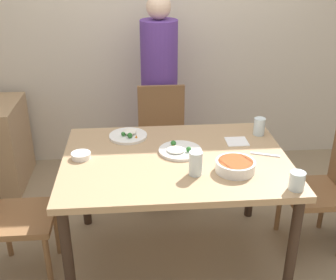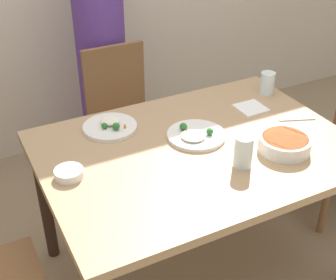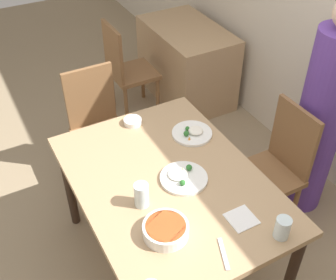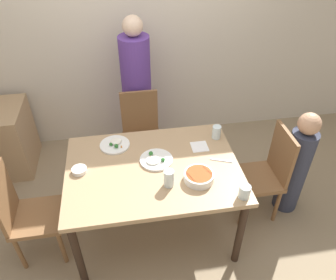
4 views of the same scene
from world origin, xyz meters
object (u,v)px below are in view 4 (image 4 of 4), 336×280
chair_adult_spot (141,133)px  bowl_curry (199,176)px  glass_water_tall (217,132)px  plate_rice_adult (156,160)px  person_adult (137,96)px  chair_child_spot (266,172)px  person_child (296,166)px

chair_adult_spot → bowl_curry: bearing=-71.5°
chair_adult_spot → bowl_curry: size_ratio=4.04×
bowl_curry → glass_water_tall: size_ratio=1.91×
chair_adult_spot → plate_rice_adult: bearing=-85.9°
chair_adult_spot → glass_water_tall: chair_adult_spot is taller
person_adult → glass_water_tall: 1.07m
chair_adult_spot → glass_water_tall: size_ratio=7.74×
chair_child_spot → plate_rice_adult: chair_child_spot is taller
person_adult → glass_water_tall: person_adult is taller
chair_child_spot → chair_adult_spot: bearing=-126.1°
chair_child_spot → person_child: 0.28m
person_child → plate_rice_adult: size_ratio=4.01×
person_child → chair_child_spot: bearing=180.0°
person_child → glass_water_tall: person_child is taller
chair_child_spot → plate_rice_adult: size_ratio=3.41×
chair_child_spot → bowl_curry: 0.81m
chair_adult_spot → glass_water_tall: (0.62, -0.55, 0.34)m
person_adult → bowl_curry: person_adult is taller
person_child → plate_rice_adult: person_child is taller
chair_adult_spot → person_child: size_ratio=0.85×
person_child → glass_water_tall: size_ratio=9.08×
chair_child_spot → person_adult: size_ratio=0.58×
chair_adult_spot → person_adult: 0.41m
chair_adult_spot → plate_rice_adult: size_ratio=3.41×
bowl_curry → plate_rice_adult: bowl_curry is taller
person_adult → glass_water_tall: bearing=-54.3°
person_adult → chair_adult_spot: bearing=-90.0°
chair_child_spot → person_adult: person_adult is taller
person_adult → bowl_curry: 1.40m
chair_child_spot → bowl_curry: chair_child_spot is taller
person_child → bowl_curry: size_ratio=4.75×
plate_rice_adult → glass_water_tall: 0.61m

